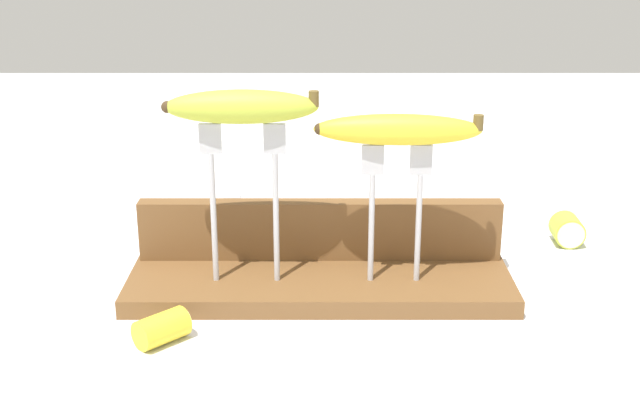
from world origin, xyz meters
name	(u,v)px	position (x,y,z in m)	size (l,w,h in m)	color
ground_plane	(320,293)	(0.00, 0.00, 0.00)	(3.00, 3.00, 0.00)	silver
wooden_board	(320,285)	(0.00, 0.00, 0.01)	(0.48, 0.15, 0.02)	brown
board_backstop	(320,230)	(0.00, 0.06, 0.06)	(0.47, 0.03, 0.08)	brown
fork_stand_left	(244,189)	(-0.09, -0.01, 0.14)	(0.10, 0.01, 0.20)	#B2B2B7
fork_stand_right	(396,200)	(0.09, -0.01, 0.13)	(0.08, 0.01, 0.17)	#B2B2B7
banana_raised_left	(241,107)	(-0.09, -0.01, 0.24)	(0.18, 0.04, 0.04)	#B2C138
banana_raised_right	(398,129)	(0.09, -0.01, 0.21)	(0.20, 0.04, 0.04)	yellow
fork_fallen_near	(226,207)	(-0.15, 0.31, 0.00)	(0.03, 0.17, 0.01)	#B2B2B7
banana_chunk_near	(163,328)	(-0.17, -0.13, 0.02)	(0.07, 0.06, 0.03)	yellow
banana_chunk_far	(567,230)	(0.35, 0.16, 0.02)	(0.04, 0.05, 0.04)	#B2C138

